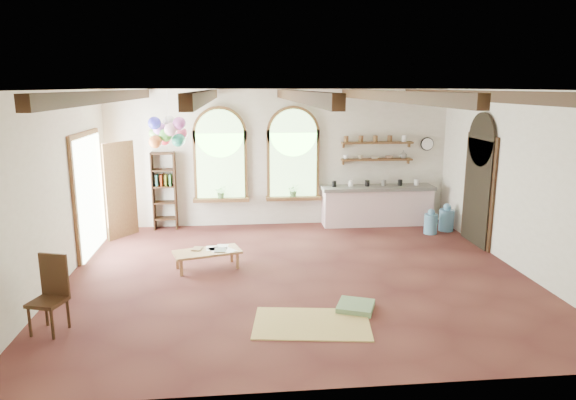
{
  "coord_description": "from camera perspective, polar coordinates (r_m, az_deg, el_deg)",
  "views": [
    {
      "loc": [
        -1.02,
        -8.49,
        3.26
      ],
      "look_at": [
        -0.11,
        0.6,
        1.23
      ],
      "focal_mm": 32.0,
      "sensor_mm": 36.0,
      "label": 1
    }
  ],
  "objects": [
    {
      "name": "wall_shelf_lower",
      "position": [
        12.44,
        9.82,
        4.45
      ],
      "size": [
        1.7,
        0.24,
        0.04
      ],
      "primitive_type": "cube",
      "color": "brown",
      "rests_on": "wall_back"
    },
    {
      "name": "shelf_vase",
      "position": [
        12.61,
        12.7,
        4.97
      ],
      "size": [
        0.18,
        0.18,
        0.19
      ],
      "primitive_type": "imported",
      "color": "slate",
      "rests_on": "wall_shelf_lower"
    },
    {
      "name": "balloon_cluster",
      "position": [
        10.91,
        -13.13,
        7.36
      ],
      "size": [
        0.82,
        0.88,
        1.16
      ],
      "color": "white",
      "rests_on": "floor"
    },
    {
      "name": "window_left",
      "position": [
        12.03,
        -7.53,
        4.65
      ],
      "size": [
        1.3,
        0.28,
        2.2
      ],
      "color": "brown",
      "rests_on": "floor"
    },
    {
      "name": "kitchen_counter",
      "position": [
        12.46,
        9.86,
        -0.56
      ],
      "size": [
        2.68,
        0.62,
        0.94
      ],
      "color": "beige",
      "rests_on": "floor"
    },
    {
      "name": "potted_plant_left",
      "position": [
        12.06,
        -7.43,
        0.9
      ],
      "size": [
        0.27,
        0.23,
        0.3
      ],
      "primitive_type": "imported",
      "color": "#598C4C",
      "rests_on": "window_left"
    },
    {
      "name": "shelf_cup_b",
      "position": [
        12.33,
        8.04,
        4.75
      ],
      "size": [
        0.1,
        0.1,
        0.09
      ],
      "primitive_type": "imported",
      "color": "beige",
      "rests_on": "wall_shelf_lower"
    },
    {
      "name": "tablet",
      "position": [
        9.46,
        -7.55,
        -5.52
      ],
      "size": [
        0.21,
        0.29,
        0.01
      ],
      "primitive_type": "cube",
      "rotation": [
        0.0,
        0.0,
        -0.04
      ],
      "color": "black",
      "rests_on": "coffee_table"
    },
    {
      "name": "shelf_cup_a",
      "position": [
        12.25,
        6.44,
        4.76
      ],
      "size": [
        0.12,
        0.1,
        0.1
      ],
      "primitive_type": "imported",
      "color": "white",
      "rests_on": "wall_shelf_lower"
    },
    {
      "name": "right_doorway",
      "position": [
        11.36,
        20.32,
        0.79
      ],
      "size": [
        0.1,
        1.3,
        2.4
      ],
      "primitive_type": "cube",
      "color": "black",
      "rests_on": "floor"
    },
    {
      "name": "wall_clock",
      "position": [
        12.85,
        15.21,
        6.03
      ],
      "size": [
        0.32,
        0.04,
        0.32
      ],
      "primitive_type": "cylinder",
      "rotation": [
        1.57,
        0.0,
        0.0
      ],
      "color": "black",
      "rests_on": "wall_back"
    },
    {
      "name": "bookshelf",
      "position": [
        12.16,
        -13.58,
        0.99
      ],
      "size": [
        0.53,
        0.32,
        1.8
      ],
      "color": "#341D10",
      "rests_on": "floor"
    },
    {
      "name": "left_doorway",
      "position": [
        10.9,
        -21.22,
        0.52
      ],
      "size": [
        0.1,
        1.9,
        2.5
      ],
      "primitive_type": "cube",
      "color": "brown",
      "rests_on": "floor"
    },
    {
      "name": "potted_plant_right",
      "position": [
        12.12,
        0.62,
        1.07
      ],
      "size": [
        0.27,
        0.23,
        0.3
      ],
      "primitive_type": "imported",
      "color": "#598C4C",
      "rests_on": "window_right"
    },
    {
      "name": "floor",
      "position": [
        9.15,
        1.05,
        -8.34
      ],
      "size": [
        8.0,
        8.0,
        0.0
      ],
      "primitive_type": "plane",
      "color": "brown",
      "rests_on": "ground"
    },
    {
      "name": "water_jug_a",
      "position": [
        12.34,
        17.2,
        -2.02
      ],
      "size": [
        0.33,
        0.33,
        0.64
      ],
      "color": "#5895BE",
      "rests_on": "floor"
    },
    {
      "name": "water_jug_b",
      "position": [
        12.0,
        15.57,
        -2.47
      ],
      "size": [
        0.3,
        0.3,
        0.57
      ],
      "color": "#5895BE",
      "rests_on": "floor"
    },
    {
      "name": "ceiling_beams",
      "position": [
        8.55,
        1.13,
        11.47
      ],
      "size": [
        6.2,
        6.8,
        0.18
      ],
      "primitive_type": null,
      "color": "#341D10",
      "rests_on": "ceiling"
    },
    {
      "name": "side_chair",
      "position": [
        7.76,
        -24.96,
        -11.06
      ],
      "size": [
        0.52,
        0.52,
        1.05
      ],
      "color": "#341D10",
      "rests_on": "floor"
    },
    {
      "name": "shelf_bowl_b",
      "position": [
        12.52,
        11.16,
        4.68
      ],
      "size": [
        0.2,
        0.2,
        0.06
      ],
      "primitive_type": "imported",
      "color": "#8C664C",
      "rests_on": "wall_shelf_lower"
    },
    {
      "name": "wall_shelf_upper",
      "position": [
        12.39,
        9.89,
        6.28
      ],
      "size": [
        1.7,
        0.24,
        0.04
      ],
      "primitive_type": "cube",
      "color": "brown",
      "rests_on": "wall_back"
    },
    {
      "name": "floor_mat",
      "position": [
        7.4,
        2.65,
        -13.55
      ],
      "size": [
        1.74,
        1.21,
        0.02
      ],
      "primitive_type": "cube",
      "rotation": [
        0.0,
        0.0,
        -0.14
      ],
      "color": "#D8B66C",
      "rests_on": "floor"
    },
    {
      "name": "shelf_bowl_a",
      "position": [
        12.42,
        9.61,
        4.66
      ],
      "size": [
        0.22,
        0.22,
        0.05
      ],
      "primitive_type": "imported",
      "color": "beige",
      "rests_on": "wall_shelf_lower"
    },
    {
      "name": "coffee_table",
      "position": [
        9.47,
        -8.96,
        -5.83
      ],
      "size": [
        1.29,
        0.86,
        0.34
      ],
      "color": "tan",
      "rests_on": "floor"
    },
    {
      "name": "window_right",
      "position": [
        12.1,
        0.58,
        4.8
      ],
      "size": [
        1.3,
        0.28,
        2.2
      ],
      "color": "brown",
      "rests_on": "floor"
    },
    {
      "name": "floor_cushion",
      "position": [
        7.88,
        7.52,
        -11.65
      ],
      "size": [
        0.67,
        0.67,
        0.09
      ],
      "primitive_type": "cube",
      "rotation": [
        0.0,
        0.0,
        -0.38
      ],
      "color": "#698D61",
      "rests_on": "floor"
    },
    {
      "name": "table_book",
      "position": [
        9.6,
        -10.56,
        -5.32
      ],
      "size": [
        0.22,
        0.28,
        0.02
      ],
      "primitive_type": "imported",
      "rotation": [
        0.0,
        0.0,
        -0.22
      ],
      "color": "olive",
      "rests_on": "coffee_table"
    }
  ]
}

